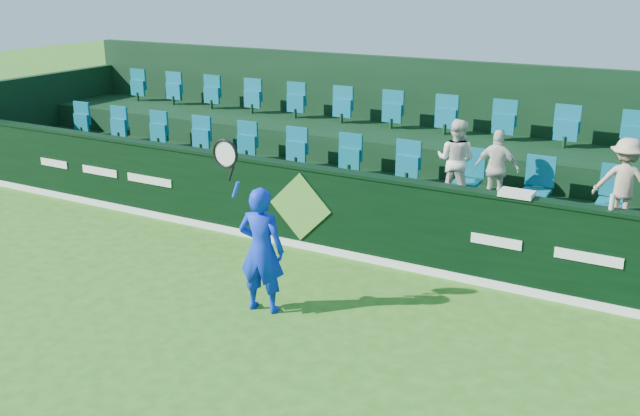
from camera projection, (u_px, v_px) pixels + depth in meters
The scene contains 13 objects.
ground at pixel (127, 358), 8.12m from camera, with size 60.00×60.00×0.00m, color #2E6518.
sponsor_hoarding at pixel (304, 206), 11.22m from camera, with size 16.00×0.25×1.35m.
stand_tier_front at pixel (336, 204), 12.23m from camera, with size 16.00×2.00×0.80m, color black.
stand_tier_back at pixel (382, 165), 13.72m from camera, with size 16.00×1.80×1.30m, color black.
stand_rear at pixel (393, 132), 13.91m from camera, with size 16.00×4.10×2.60m.
seat_row_front at pixel (347, 160), 12.34m from camera, with size 13.50×0.50×0.60m, color #0B6378.
seat_row_back at pixel (390, 114), 13.67m from camera, with size 13.50×0.50×0.60m, color #0B6378.
tennis_player at pixel (261, 249), 9.03m from camera, with size 1.01×0.49×2.30m.
spectator_left at pixel (456, 160), 10.96m from camera, with size 0.62×0.48×1.27m, color silver.
spectator_middle at pixel (497, 169), 10.68m from camera, with size 0.69×0.29×1.17m, color silver.
spectator_right at pixel (624, 182), 9.85m from camera, with size 0.80×0.46×1.25m, color tan.
towel at pixel (517, 193), 9.48m from camera, with size 0.44×0.29×0.07m, color silver.
drinks_bottle at pixel (612, 202), 8.91m from camera, with size 0.06×0.06×0.20m, color silver.
Camera 1 is at (5.41, -5.19, 4.18)m, focal length 40.00 mm.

